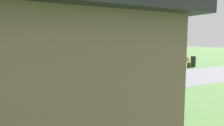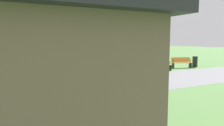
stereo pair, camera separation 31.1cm
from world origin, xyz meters
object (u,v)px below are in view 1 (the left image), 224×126
(bench_2, at_px, (132,67))
(person_seated, at_px, (158,63))
(bench_1, at_px, (160,65))
(kiosk, at_px, (62,90))
(trash_bin, at_px, (193,61))
(bench_3, at_px, (95,70))
(lamp_post, at_px, (80,35))
(tree_1, at_px, (86,18))
(bench_4, at_px, (50,72))
(bench_0, at_px, (180,62))
(tree_0, at_px, (85,22))

(bench_2, height_order, person_seated, person_seated)
(bench_1, relative_size, kiosk, 0.53)
(bench_2, bearing_deg, trash_bin, -170.71)
(bench_3, height_order, lamp_post, lamp_post)
(kiosk, bearing_deg, bench_3, -115.55)
(trash_bin, bearing_deg, tree_1, -27.53)
(tree_1, distance_m, lamp_post, 7.29)
(bench_4, bearing_deg, trash_bin, 173.70)
(bench_2, distance_m, kiosk, 11.31)
(lamp_post, bearing_deg, person_seated, -167.75)
(bench_3, bearing_deg, bench_0, -177.15)
(bench_0, height_order, trash_bin, trash_bin)
(bench_1, xyz_separation_m, tree_0, (2.35, -10.15, 4.01))
(bench_1, bearing_deg, bench_2, 14.37)
(bench_1, xyz_separation_m, bench_2, (2.79, 0.28, 0.00))
(bench_3, bearing_deg, lamp_post, 39.62)
(kiosk, bearing_deg, trash_bin, -145.53)
(bench_0, distance_m, bench_4, 11.14)
(trash_bin, bearing_deg, bench_4, 2.34)
(bench_4, distance_m, trash_bin, 12.72)
(bench_2, bearing_deg, bench_3, 2.88)
(bench_2, relative_size, tree_1, 0.31)
(bench_1, relative_size, bench_2, 1.02)
(bench_0, relative_size, tree_0, 0.31)
(person_seated, relative_size, tree_0, 0.20)
(bench_2, height_order, tree_0, tree_0)
(bench_3, bearing_deg, trash_bin, -178.27)
(tree_1, xyz_separation_m, trash_bin, (-8.54, 4.45, -3.83))
(bench_0, distance_m, tree_1, 9.08)
(bench_2, xyz_separation_m, kiosk, (7.10, 8.74, 1.01))
(tree_1, bearing_deg, tree_0, -109.68)
(bench_2, distance_m, tree_1, 6.65)
(lamp_post, xyz_separation_m, kiosk, (2.91, 7.47, -1.13))
(lamp_post, bearing_deg, bench_0, -167.77)
(bench_3, bearing_deg, bench_2, 177.12)
(bench_3, distance_m, trash_bin, 9.96)
(lamp_post, bearing_deg, tree_1, -113.06)
(kiosk, bearing_deg, bench_0, -142.22)
(tree_1, bearing_deg, bench_0, 147.59)
(bench_1, height_order, trash_bin, trash_bin)
(bench_2, relative_size, bench_4, 0.98)
(tree_0, xyz_separation_m, trash_bin, (-6.68, 9.63, -4.01))
(bench_2, relative_size, tree_0, 0.30)
(bench_0, distance_m, bench_1, 2.80)
(bench_3, bearing_deg, bench_4, -8.61)
(bench_0, xyz_separation_m, person_seated, (3.04, 0.66, 0.16))
(bench_2, xyz_separation_m, tree_0, (-0.44, -10.43, 4.01))
(tree_1, xyz_separation_m, lamp_post, (2.78, 6.52, -1.69))
(tree_0, bearing_deg, trash_bin, 124.77)
(bench_1, bearing_deg, tree_0, -68.32)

